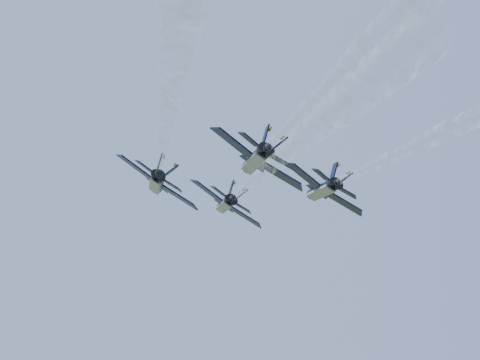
{
  "coord_description": "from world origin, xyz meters",
  "views": [
    {
      "loc": [
        3.78,
        -88.54,
        85.63
      ],
      "look_at": [
        1.99,
        -1.53,
        105.72
      ],
      "focal_mm": 55.0,
      "sensor_mm": 36.0,
      "label": 1
    }
  ],
  "objects_px": {
    "jet_left": "(157,183)",
    "jet_lead": "(226,204)",
    "jet_right": "(322,190)",
    "jet_slot": "(256,160)"
  },
  "relations": [
    {
      "from": "jet_left",
      "to": "jet_lead",
      "type": "bearing_deg",
      "value": 50.01
    },
    {
      "from": "jet_lead",
      "to": "jet_right",
      "type": "relative_size",
      "value": 1.0
    },
    {
      "from": "jet_lead",
      "to": "jet_right",
      "type": "distance_m",
      "value": 15.14
    },
    {
      "from": "jet_left",
      "to": "jet_slot",
      "type": "distance_m",
      "value": 15.58
    },
    {
      "from": "jet_left",
      "to": "jet_slot",
      "type": "relative_size",
      "value": 1.0
    },
    {
      "from": "jet_slot",
      "to": "jet_right",
      "type": "bearing_deg",
      "value": 50.63
    },
    {
      "from": "jet_left",
      "to": "jet_right",
      "type": "relative_size",
      "value": 1.0
    },
    {
      "from": "jet_lead",
      "to": "jet_slot",
      "type": "bearing_deg",
      "value": -90.61
    },
    {
      "from": "jet_left",
      "to": "jet_right",
      "type": "height_order",
      "value": "same"
    },
    {
      "from": "jet_lead",
      "to": "jet_left",
      "type": "height_order",
      "value": "same"
    }
  ]
}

